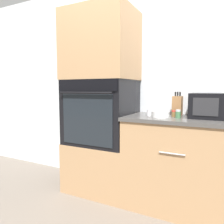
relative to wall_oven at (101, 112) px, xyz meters
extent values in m
plane|color=#6B6056|center=(0.38, -0.30, -0.92)|extent=(12.00, 12.00, 0.00)
cube|color=silver|center=(0.38, 0.33, 0.33)|extent=(8.00, 0.05, 2.50)
cube|color=#A87F56|center=(0.00, 0.00, -0.64)|extent=(0.76, 0.60, 0.56)
cube|color=black|center=(0.00, 0.00, 0.00)|extent=(0.73, 0.59, 0.72)
cube|color=black|center=(0.00, -0.30, 0.30)|extent=(0.70, 0.01, 0.12)
cube|color=#33E54C|center=(0.00, -0.30, 0.30)|extent=(0.09, 0.00, 0.03)
cube|color=black|center=(0.00, -0.30, -0.05)|extent=(0.60, 0.01, 0.54)
cylinder|color=black|center=(0.00, -0.33, 0.22)|extent=(0.62, 0.02, 0.02)
cube|color=#A87F56|center=(0.00, 0.00, 0.74)|extent=(0.76, 0.60, 0.76)
cube|color=#A87F56|center=(0.88, 0.00, -0.48)|extent=(1.00, 0.60, 0.88)
cube|color=#474442|center=(0.88, 0.00, -0.03)|extent=(1.02, 0.63, 0.03)
cylinder|color=#B7B7BC|center=(0.88, -0.31, -0.29)|extent=(0.22, 0.01, 0.01)
cube|color=black|center=(1.13, 0.08, 0.11)|extent=(0.33, 0.38, 0.23)
cube|color=#28282B|center=(1.11, -0.11, 0.11)|extent=(0.21, 0.01, 0.16)
cube|color=olive|center=(0.83, 0.16, 0.09)|extent=(0.09, 0.11, 0.20)
cylinder|color=black|center=(0.80, 0.16, 0.21)|extent=(0.02, 0.02, 0.04)
cylinder|color=black|center=(0.83, 0.16, 0.21)|extent=(0.02, 0.02, 0.04)
cylinder|color=black|center=(0.85, 0.16, 0.21)|extent=(0.02, 0.02, 0.04)
cylinder|color=white|center=(0.71, -0.08, 0.02)|extent=(0.17, 0.17, 0.06)
cylinder|color=#427047|center=(0.88, -0.08, 0.02)|extent=(0.05, 0.05, 0.06)
cylinder|color=#B7B7BC|center=(0.88, -0.08, 0.06)|extent=(0.05, 0.05, 0.02)
cylinder|color=brown|center=(0.82, 0.01, 0.01)|extent=(0.04, 0.04, 0.05)
cylinder|color=red|center=(0.82, 0.01, 0.05)|extent=(0.04, 0.04, 0.01)
cylinder|color=silver|center=(0.59, -0.05, 0.01)|extent=(0.04, 0.04, 0.05)
cylinder|color=#B7B7BC|center=(0.59, -0.05, 0.05)|extent=(0.04, 0.04, 0.01)
camera|label=1|loc=(1.25, -2.17, 0.26)|focal=35.00mm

